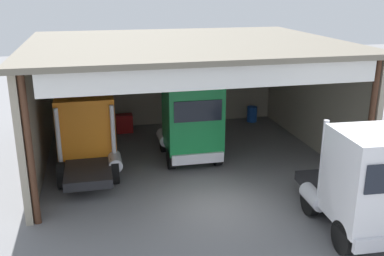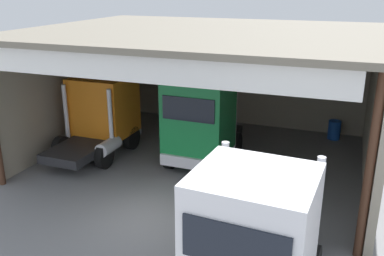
{
  "view_description": "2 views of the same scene",
  "coord_description": "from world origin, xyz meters",
  "px_view_note": "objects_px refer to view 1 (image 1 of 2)",
  "views": [
    {
      "loc": [
        -4.11,
        -14.03,
        7.73
      ],
      "look_at": [
        0.0,
        3.7,
        1.83
      ],
      "focal_mm": 41.24,
      "sensor_mm": 36.0,
      "label": 1
    },
    {
      "loc": [
        5.52,
        -10.84,
        7.12
      ],
      "look_at": [
        0.0,
        3.7,
        1.83
      ],
      "focal_mm": 39.94,
      "sensor_mm": 36.0,
      "label": 2
    }
  ],
  "objects_px": {
    "oil_drum": "(252,114)",
    "truck_orange_right_bay": "(87,133)",
    "tool_cart": "(124,123)",
    "truck_white_center_bay": "(367,183)",
    "truck_green_center_right_bay": "(191,121)"
  },
  "relations": [
    {
      "from": "truck_white_center_bay",
      "to": "tool_cart",
      "type": "height_order",
      "value": "truck_white_center_bay"
    },
    {
      "from": "oil_drum",
      "to": "truck_green_center_right_bay",
      "type": "bearing_deg",
      "value": -133.24
    },
    {
      "from": "truck_green_center_right_bay",
      "to": "oil_drum",
      "type": "distance_m",
      "value": 7.36
    },
    {
      "from": "truck_orange_right_bay",
      "to": "truck_green_center_right_bay",
      "type": "relative_size",
      "value": 1.03
    },
    {
      "from": "truck_orange_right_bay",
      "to": "tool_cart",
      "type": "height_order",
      "value": "truck_orange_right_bay"
    },
    {
      "from": "truck_orange_right_bay",
      "to": "truck_white_center_bay",
      "type": "xyz_separation_m",
      "value": [
        8.45,
        -7.42,
        0.15
      ]
    },
    {
      "from": "oil_drum",
      "to": "truck_orange_right_bay",
      "type": "bearing_deg",
      "value": -150.65
    },
    {
      "from": "truck_orange_right_bay",
      "to": "truck_green_center_right_bay",
      "type": "xyz_separation_m",
      "value": [
        4.56,
        0.09,
        0.2
      ]
    },
    {
      "from": "truck_orange_right_bay",
      "to": "oil_drum",
      "type": "xyz_separation_m",
      "value": [
        9.5,
        5.34,
        -1.28
      ]
    },
    {
      "from": "tool_cart",
      "to": "truck_white_center_bay",
      "type": "bearing_deg",
      "value": -62.4
    },
    {
      "from": "truck_green_center_right_bay",
      "to": "truck_white_center_bay",
      "type": "xyz_separation_m",
      "value": [
        3.89,
        -7.5,
        -0.06
      ]
    },
    {
      "from": "truck_green_center_right_bay",
      "to": "truck_orange_right_bay",
      "type": "bearing_deg",
      "value": 1.96
    },
    {
      "from": "tool_cart",
      "to": "truck_orange_right_bay",
      "type": "bearing_deg",
      "value": -111.02
    },
    {
      "from": "truck_green_center_right_bay",
      "to": "tool_cart",
      "type": "bearing_deg",
      "value": -61.27
    },
    {
      "from": "truck_orange_right_bay",
      "to": "tool_cart",
      "type": "xyz_separation_m",
      "value": [
        1.94,
        5.04,
        -1.24
      ]
    }
  ]
}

